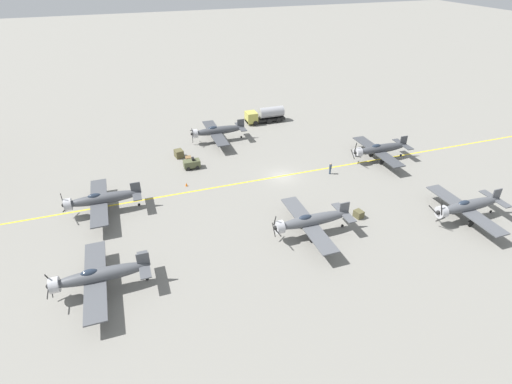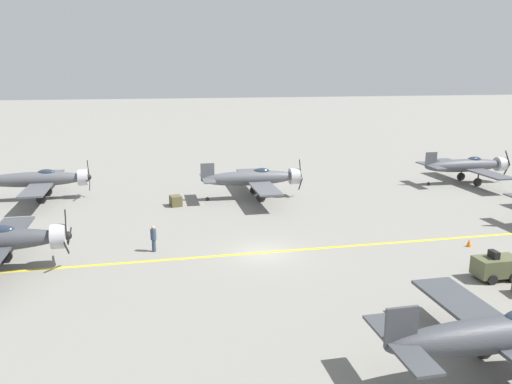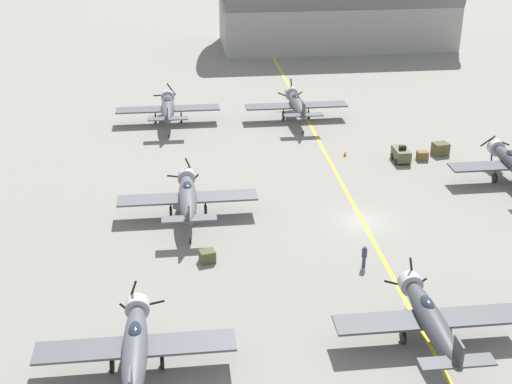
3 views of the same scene
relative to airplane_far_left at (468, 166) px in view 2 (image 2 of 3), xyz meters
The scene contains 10 objects.
ground_plane 31.36m from the airplane_far_left, 58.47° to the right, with size 400.00×400.00×0.00m, color gray.
taxiway_stripe 31.36m from the airplane_far_left, 58.47° to the right, with size 0.30×160.00×0.01m, color yellow.
airplane_far_left is the anchor object (origin of this frame).
airplane_near_left 44.59m from the airplane_far_left, 92.68° to the right, with size 12.00×9.98×3.73m.
airplane_mid_right 38.41m from the airplane_far_left, 32.41° to the right, with size 12.00×9.98×3.65m.
airplane_mid_left 24.33m from the airplane_far_left, 86.25° to the right, with size 12.00×9.98×3.71m.
tow_tractor 27.50m from the airplane_far_left, 30.91° to the right, with size 1.57×2.60×1.79m.
ground_crew_walking 37.03m from the airplane_far_left, 66.82° to the right, with size 0.40×0.40×1.84m.
supply_crate_mid_lane 32.07m from the airplane_far_left, 84.95° to the right, with size 1.15×0.96×0.96m, color brown.
traffic_cone 21.97m from the airplane_far_left, 33.77° to the right, with size 0.36×0.36×0.55m, color orange.
Camera 2 is at (31.41, -7.20, 12.12)m, focal length 35.00 mm.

